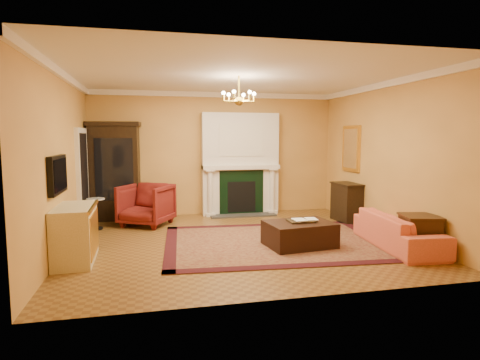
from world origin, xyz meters
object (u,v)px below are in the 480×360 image
object	(u,v)px
pedestal_table	(96,211)
coral_sofa	(399,225)
end_table	(420,236)
wingback_armchair	(146,203)
console_table	(347,203)
china_cabinet	(115,173)
commode	(75,234)
leather_ottoman	(299,234)

from	to	relation	value
pedestal_table	coral_sofa	bearing A→B (deg)	-25.81
pedestal_table	end_table	bearing A→B (deg)	-28.95
wingback_armchair	console_table	world-z (taller)	wingback_armchair
wingback_armchair	end_table	bearing A→B (deg)	-6.43
china_cabinet	wingback_armchair	bearing A→B (deg)	-43.00
commode	end_table	bearing A→B (deg)	-9.99
commode	coral_sofa	world-z (taller)	commode
coral_sofa	end_table	distance (m)	0.45
commode	console_table	bearing A→B (deg)	16.73
coral_sofa	china_cabinet	bearing A→B (deg)	60.37
china_cabinet	pedestal_table	bearing A→B (deg)	-104.16
china_cabinet	leather_ottoman	distance (m)	4.63
wingback_armchair	coral_sofa	xyz separation A→B (m)	(4.30, -2.76, -0.10)
console_table	wingback_armchair	bearing A→B (deg)	170.27
pedestal_table	leather_ottoman	world-z (taller)	pedestal_table
pedestal_table	coral_sofa	size ratio (longest dim) A/B	0.32
china_cabinet	end_table	bearing A→B (deg)	-32.94
pedestal_table	coral_sofa	world-z (taller)	coral_sofa
commode	console_table	xyz separation A→B (m)	(5.51, 1.82, -0.01)
coral_sofa	console_table	distance (m)	2.21
pedestal_table	leather_ottoman	distance (m)	4.24
china_cabinet	coral_sofa	xyz separation A→B (m)	(4.99, -3.52, -0.69)
coral_sofa	wingback_armchair	bearing A→B (deg)	62.90
pedestal_table	commode	bearing A→B (deg)	-90.79
wingback_armchair	coral_sofa	size ratio (longest dim) A/B	0.49
end_table	leather_ottoman	xyz separation A→B (m)	(-1.77, 0.84, -0.08)
commode	leather_ottoman	xyz separation A→B (m)	(3.68, 0.03, -0.21)
pedestal_table	console_table	size ratio (longest dim) A/B	0.78
wingback_armchair	pedestal_table	bearing A→B (deg)	-140.21
china_cabinet	console_table	bearing A→B (deg)	-9.53
console_table	pedestal_table	bearing A→B (deg)	173.51
coral_sofa	leather_ottoman	bearing A→B (deg)	81.82
wingback_armchair	leather_ottoman	distance (m)	3.53
wingback_armchair	commode	size ratio (longest dim) A/B	0.86
wingback_armchair	end_table	distance (m)	5.44
commode	leather_ottoman	bearing A→B (deg)	-1.12
wingback_armchair	leather_ottoman	size ratio (longest dim) A/B	0.88
pedestal_table	leather_ottoman	xyz separation A→B (m)	(3.65, -2.16, -0.15)
pedestal_table	end_table	world-z (taller)	pedestal_table
pedestal_table	end_table	xyz separation A→B (m)	(5.42, -3.00, -0.07)
commode	pedestal_table	bearing A→B (deg)	87.68
china_cabinet	wingback_armchair	distance (m)	1.18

